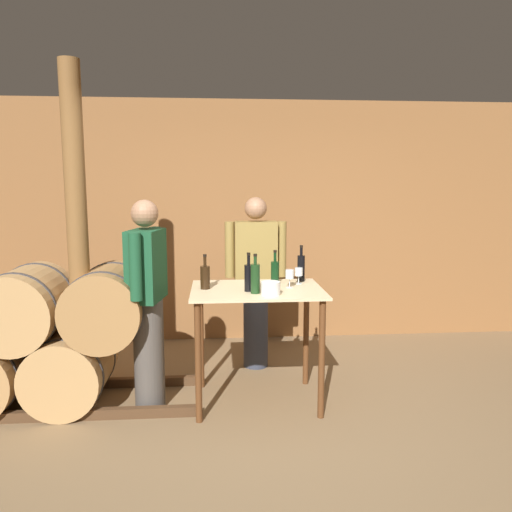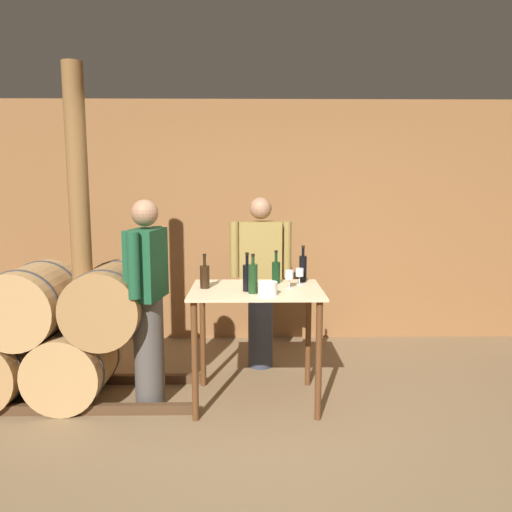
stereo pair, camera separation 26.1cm
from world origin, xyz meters
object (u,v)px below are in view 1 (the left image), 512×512
at_px(wine_bottle_center, 255,278).
at_px(wine_bottle_left, 249,277).
at_px(wooden_post, 78,240).
at_px(wine_bottle_right, 275,271).
at_px(wine_glass_near_left, 254,276).
at_px(ice_bucket, 271,288).
at_px(wine_glass_near_center, 290,275).
at_px(person_host, 256,279).
at_px(wine_bottle_far_right, 301,267).
at_px(wine_bottle_far_left, 205,276).
at_px(wine_glass_near_right, 299,272).
at_px(person_visitor_with_scarf, 147,300).

bearing_deg(wine_bottle_center, wine_bottle_left, 119.33).
bearing_deg(wooden_post, wine_bottle_right, 6.53).
bearing_deg(wine_glass_near_left, ice_bucket, -65.69).
distance_m(wine_bottle_right, ice_bucket, 0.47).
bearing_deg(wine_bottle_center, ice_bucket, -32.40).
bearing_deg(wine_bottle_left, wine_glass_near_center, 17.91).
bearing_deg(wine_bottle_right, wooden_post, -173.47).
bearing_deg(ice_bucket, wooden_post, 169.24).
bearing_deg(person_host, wine_bottle_center, -94.73).
bearing_deg(wine_bottle_far_right, ice_bucket, -121.65).
height_order(wine_bottle_far_right, wine_glass_near_left, wine_bottle_far_right).
xyz_separation_m(wine_bottle_center, wine_glass_near_left, (0.00, 0.17, -0.02)).
distance_m(wooden_post, wine_bottle_center, 1.41).
height_order(wine_bottle_right, wine_glass_near_center, wine_bottle_right).
bearing_deg(wine_bottle_far_left, wine_glass_near_left, -3.23).
bearing_deg(wine_bottle_far_right, wine_bottle_right, -165.42).
bearing_deg(wooden_post, wine_bottle_far_left, -1.00).
xyz_separation_m(wine_bottle_left, wine_bottle_center, (0.05, -0.08, 0.01)).
bearing_deg(wine_bottle_center, person_host, 85.27).
bearing_deg(wine_glass_near_left, wine_glass_near_right, 23.40).
distance_m(wine_bottle_center, ice_bucket, 0.15).
bearing_deg(wine_bottle_far_right, wine_bottle_far_left, -162.55).
xyz_separation_m(wine_glass_near_left, wine_glass_near_center, (0.29, 0.02, 0.00)).
relative_size(wine_glass_near_center, person_host, 0.09).
bearing_deg(wine_glass_near_right, person_host, 116.04).
bearing_deg(person_host, wine_glass_near_center, -74.91).
bearing_deg(ice_bucket, wine_glass_near_center, 54.86).
bearing_deg(wine_glass_near_left, wine_bottle_center, -90.38).
bearing_deg(wine_bottle_far_right, person_visitor_with_scarf, -166.05).
bearing_deg(wine_glass_near_right, wine_bottle_center, -139.01).
bearing_deg(wine_glass_near_right, ice_bucket, -124.47).
distance_m(person_host, person_visitor_with_scarf, 1.25).
bearing_deg(wine_bottle_far_left, wine_bottle_left, -18.31).
distance_m(wine_bottle_center, person_visitor_with_scarf, 0.87).
xyz_separation_m(wine_glass_near_left, wine_glass_near_right, (0.39, 0.17, -0.01)).
height_order(wine_bottle_far_right, wine_glass_near_right, wine_bottle_far_right).
relative_size(wooden_post, wine_bottle_left, 8.88).
bearing_deg(wine_glass_near_center, person_host, 105.09).
distance_m(wooden_post, wine_bottle_far_left, 1.03).
bearing_deg(wooden_post, wine_bottle_center, -8.76).
bearing_deg(wine_glass_near_right, wine_bottle_far_right, 70.52).
xyz_separation_m(wine_glass_near_center, ice_bucket, (-0.18, -0.26, -0.05)).
relative_size(wine_bottle_center, wine_glass_near_left, 2.10).
distance_m(wine_bottle_right, wine_bottle_far_right, 0.24).
bearing_deg(wine_bottle_left, person_visitor_with_scarf, 176.08).
distance_m(wine_bottle_left, wine_bottle_center, 0.09).
bearing_deg(wine_glass_near_right, wooden_post, -175.76).
height_order(wine_bottle_center, wine_bottle_right, wine_bottle_center).
bearing_deg(wine_bottle_right, ice_bucket, -100.77).
bearing_deg(person_host, wine_bottle_far_right, -56.46).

